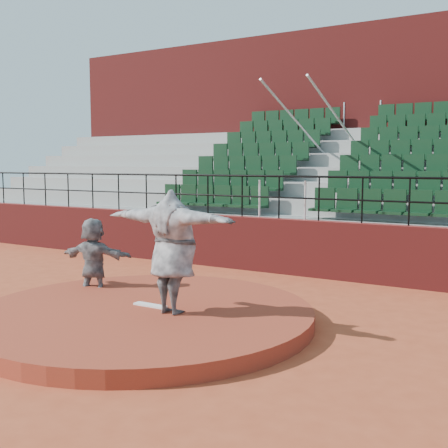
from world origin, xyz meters
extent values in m
plane|color=#AE4627|center=(0.00, 0.00, 0.00)|extent=(90.00, 90.00, 0.00)
cylinder|color=#963621|center=(0.00, 0.00, 0.12)|extent=(5.50, 5.50, 0.25)
cube|color=white|center=(0.00, 0.15, 0.27)|extent=(0.60, 0.15, 0.03)
cube|color=maroon|center=(0.00, 5.00, 0.65)|extent=(24.00, 0.30, 1.30)
cylinder|color=black|center=(0.00, 5.00, 2.30)|extent=(24.00, 0.05, 0.05)
cylinder|color=black|center=(0.00, 5.00, 1.80)|extent=(24.00, 0.04, 0.04)
cylinder|color=black|center=(-10.00, 5.00, 1.80)|extent=(0.04, 0.04, 1.00)
cylinder|color=black|center=(-9.00, 5.00, 1.80)|extent=(0.04, 0.04, 1.00)
cylinder|color=black|center=(-8.00, 5.00, 1.80)|extent=(0.04, 0.04, 1.00)
cylinder|color=black|center=(-7.00, 5.00, 1.80)|extent=(0.04, 0.04, 1.00)
cylinder|color=black|center=(-6.00, 5.00, 1.80)|extent=(0.04, 0.04, 1.00)
cylinder|color=black|center=(-5.00, 5.00, 1.80)|extent=(0.04, 0.04, 1.00)
cylinder|color=black|center=(-4.00, 5.00, 1.80)|extent=(0.04, 0.04, 1.00)
cylinder|color=black|center=(-3.00, 5.00, 1.80)|extent=(0.04, 0.04, 1.00)
cylinder|color=black|center=(-2.00, 5.00, 1.80)|extent=(0.04, 0.04, 1.00)
cylinder|color=black|center=(-1.00, 5.00, 1.80)|extent=(0.04, 0.04, 1.00)
cylinder|color=black|center=(0.00, 5.00, 1.80)|extent=(0.04, 0.04, 1.00)
cylinder|color=black|center=(1.00, 5.00, 1.80)|extent=(0.04, 0.04, 1.00)
cylinder|color=black|center=(2.00, 5.00, 1.80)|extent=(0.04, 0.04, 1.00)
cylinder|color=black|center=(3.00, 5.00, 1.80)|extent=(0.04, 0.04, 1.00)
cube|color=gray|center=(0.00, 5.58, 0.65)|extent=(24.00, 0.85, 1.30)
cube|color=black|center=(-2.25, 5.59, 1.66)|extent=(3.30, 0.48, 0.72)
cube|color=black|center=(2.25, 5.59, 1.66)|extent=(3.30, 0.48, 0.72)
cube|color=gray|center=(0.00, 6.43, 0.85)|extent=(24.00, 0.85, 1.70)
cube|color=black|center=(-2.25, 6.44, 2.06)|extent=(3.30, 0.48, 0.72)
cube|color=black|center=(2.25, 6.44, 2.06)|extent=(3.30, 0.48, 0.72)
cube|color=gray|center=(0.00, 7.28, 1.05)|extent=(24.00, 0.85, 2.10)
cube|color=black|center=(-2.25, 7.29, 2.46)|extent=(3.30, 0.48, 0.72)
cube|color=black|center=(2.25, 7.29, 2.46)|extent=(3.30, 0.48, 0.72)
cube|color=gray|center=(0.00, 8.12, 1.25)|extent=(24.00, 0.85, 2.50)
cube|color=black|center=(-2.25, 8.13, 2.86)|extent=(3.30, 0.48, 0.72)
cube|color=black|center=(2.25, 8.13, 2.86)|extent=(3.30, 0.48, 0.72)
cube|color=gray|center=(0.00, 8.97, 1.45)|extent=(24.00, 0.85, 2.90)
cube|color=black|center=(-2.25, 8.98, 3.26)|extent=(3.30, 0.48, 0.72)
cube|color=black|center=(2.25, 8.98, 3.26)|extent=(3.30, 0.48, 0.72)
cube|color=gray|center=(0.00, 9.82, 1.65)|extent=(24.00, 0.85, 3.30)
cube|color=black|center=(-2.25, 9.83, 3.66)|extent=(3.30, 0.48, 0.72)
cube|color=black|center=(2.25, 9.83, 3.66)|extent=(3.30, 0.48, 0.72)
cube|color=gray|center=(0.00, 10.68, 1.85)|extent=(24.00, 0.85, 3.70)
cube|color=black|center=(-2.25, 10.69, 4.06)|extent=(3.30, 0.48, 0.72)
cube|color=black|center=(2.25, 10.69, 4.06)|extent=(3.30, 0.48, 0.72)
cylinder|color=silver|center=(-0.60, 8.12, 3.40)|extent=(0.06, 5.97, 2.46)
cylinder|color=silver|center=(0.60, 8.12, 3.40)|extent=(0.06, 5.97, 2.46)
cube|color=maroon|center=(0.00, 12.60, 3.55)|extent=(24.00, 3.00, 7.10)
imported|color=black|center=(0.57, 0.02, 1.22)|extent=(2.41, 0.71, 1.95)
imported|color=black|center=(-1.89, 0.80, 0.79)|extent=(1.52, 0.78, 1.57)
camera|label=1|loc=(5.75, -6.96, 2.59)|focal=45.00mm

